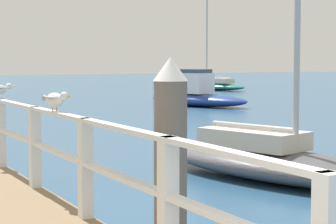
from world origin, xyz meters
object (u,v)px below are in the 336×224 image
at_px(boat_4, 195,94).
at_px(boat_2, 211,85).
at_px(boat_0, 279,161).
at_px(dock_piling_near, 170,173).
at_px(seagull_foreground, 55,99).

bearing_deg(boat_4, boat_2, 34.94).
distance_m(boat_0, boat_4, 16.57).
bearing_deg(boat_2, boat_4, -142.26).
bearing_deg(boat_2, dock_piling_near, -140.10).
xyz_separation_m(seagull_foreground, boat_4, (11.54, 16.41, -1.01)).
height_order(seagull_foreground, boat_0, boat_0).
bearing_deg(seagull_foreground, dock_piling_near, 87.43).
distance_m(dock_piling_near, boat_4, 21.41).
xyz_separation_m(seagull_foreground, boat_2, (19.75, 28.11, -1.19)).
relative_size(seagull_foreground, boat_0, 0.08).
height_order(boat_0, boat_2, boat_2).
relative_size(dock_piling_near, boat_4, 0.38).
xyz_separation_m(seagull_foreground, boat_0, (4.23, 1.54, -1.20)).
relative_size(boat_0, boat_2, 0.76).
distance_m(dock_piling_near, seagull_foreground, 1.97).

